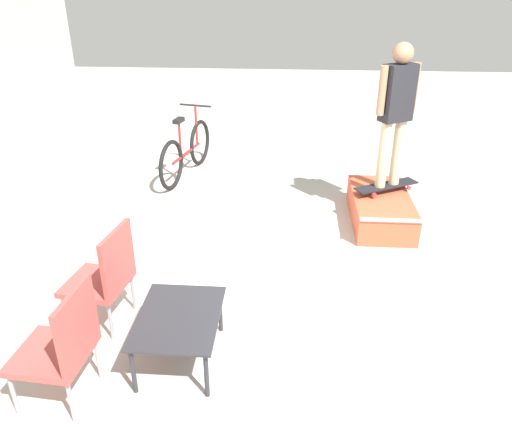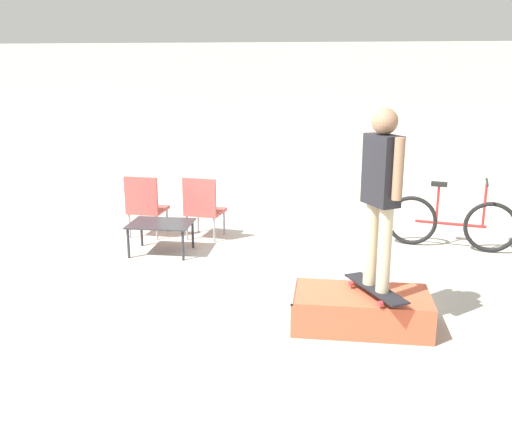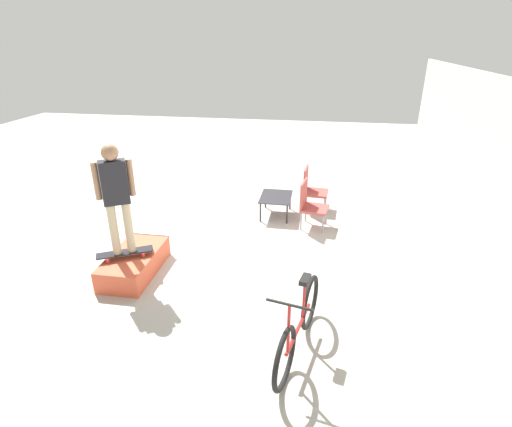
% 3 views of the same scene
% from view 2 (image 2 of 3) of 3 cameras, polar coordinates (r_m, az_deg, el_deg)
% --- Properties ---
extents(ground_plane, '(24.00, 24.00, 0.00)m').
position_cam_2_polar(ground_plane, '(6.84, -1.92, -7.46)').
color(ground_plane, '#B7B2A8').
extents(house_wall_back, '(12.00, 0.06, 3.00)m').
position_cam_2_polar(house_wall_back, '(11.28, 2.15, 9.10)').
color(house_wall_back, beige).
rests_on(house_wall_back, ground_plane).
extents(skate_ramp_box, '(1.39, 0.71, 0.38)m').
position_cam_2_polar(skate_ramp_box, '(5.92, 10.38, -9.45)').
color(skate_ramp_box, '#DB5638').
rests_on(skate_ramp_box, ground_plane).
extents(skateboard_on_ramp, '(0.59, 0.86, 0.07)m').
position_cam_2_polar(skateboard_on_ramp, '(5.77, 11.85, -7.36)').
color(skateboard_on_ramp, black).
rests_on(skateboard_on_ramp, skate_ramp_box).
extents(person_skater, '(0.37, 0.50, 1.74)m').
position_cam_2_polar(person_skater, '(5.47, 12.41, 2.82)').
color(person_skater, '#C6B793').
rests_on(person_skater, skateboard_on_ramp).
extents(coffee_table, '(0.87, 0.66, 0.44)m').
position_cam_2_polar(coffee_table, '(8.08, -9.49, -1.25)').
color(coffee_table, '#2D2D33').
rests_on(coffee_table, ground_plane).
extents(patio_chair_left, '(0.56, 0.56, 0.96)m').
position_cam_2_polar(patio_chair_left, '(8.87, -11.02, 0.91)').
color(patio_chair_left, '#99999E').
rests_on(patio_chair_left, ground_plane).
extents(patio_chair_right, '(0.59, 0.59, 0.96)m').
position_cam_2_polar(patio_chair_right, '(8.63, -5.33, 0.74)').
color(patio_chair_right, '#99999E').
rests_on(patio_chair_right, ground_plane).
extents(bicycle, '(1.79, 0.58, 1.02)m').
position_cam_2_polar(bicycle, '(8.64, 18.88, -0.84)').
color(bicycle, black).
rests_on(bicycle, ground_plane).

